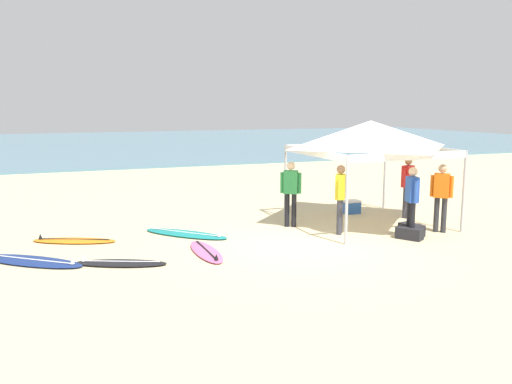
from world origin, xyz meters
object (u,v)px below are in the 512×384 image
object	(u,v)px
surfboard_orange	(74,240)
person_yellow	(340,194)
person_green	(291,189)
cooler_box	(351,207)
person_orange	(441,193)
person_red	(408,183)
surfboard_black	(120,263)
surfboard_pink	(206,252)
surfboard_teal	(186,234)
person_blue	(412,197)
gear_bag_by_pole	(409,233)
surfboard_navy	(32,261)
canopy_tent	(370,134)
gear_bag_near_tent	(411,230)

from	to	relation	value
surfboard_orange	person_yellow	xyz separation A→B (m)	(6.16, -1.55, 0.95)
person_green	cooler_box	distance (m)	2.68
surfboard_orange	person_orange	world-z (taller)	person_orange
person_red	cooler_box	distance (m)	1.76
surfboard_black	surfboard_pink	xyz separation A→B (m)	(1.83, 0.18, -0.00)
surfboard_teal	person_green	bearing A→B (deg)	-2.09
surfboard_teal	person_blue	world-z (taller)	person_blue
gear_bag_by_pole	person_green	bearing A→B (deg)	133.37
surfboard_navy	person_yellow	bearing A→B (deg)	-1.09
person_yellow	cooler_box	bearing A→B (deg)	52.41
surfboard_orange	surfboard_teal	bearing A→B (deg)	-6.61
surfboard_orange	surfboard_navy	world-z (taller)	same
surfboard_black	surfboard_navy	size ratio (longest dim) A/B	0.83
person_red	cooler_box	size ratio (longest dim) A/B	3.42
surfboard_pink	person_green	size ratio (longest dim) A/B	1.10
surfboard_orange	cooler_box	xyz separation A→B (m)	(7.75, 0.52, 0.16)
surfboard_navy	person_blue	size ratio (longest dim) A/B	1.33
cooler_box	canopy_tent	bearing A→B (deg)	-102.61
surfboard_navy	cooler_box	xyz separation A→B (m)	(8.62, 1.93, 0.16)
person_yellow	person_green	size ratio (longest dim) A/B	1.00
surfboard_pink	person_green	xyz separation A→B (m)	(2.75, 1.63, 0.95)
canopy_tent	gear_bag_by_pole	bearing A→B (deg)	-90.23
surfboard_black	person_red	world-z (taller)	person_red
canopy_tent	person_orange	size ratio (longest dim) A/B	2.02
person_blue	person_green	xyz separation A→B (m)	(-2.17, 2.13, 0.00)
gear_bag_near_tent	cooler_box	xyz separation A→B (m)	(0.02, 2.83, 0.06)
gear_bag_near_tent	person_orange	bearing A→B (deg)	0.97
surfboard_orange	gear_bag_near_tent	world-z (taller)	gear_bag_near_tent
surfboard_black	surfboard_orange	xyz separation A→B (m)	(-0.79, 2.21, -0.00)
person_green	person_red	xyz separation A→B (m)	(3.54, -0.15, 0.00)
surfboard_orange	gear_bag_by_pole	size ratio (longest dim) A/B	3.32
gear_bag_near_tent	person_yellow	bearing A→B (deg)	154.06
canopy_tent	surfboard_teal	distance (m)	5.43
surfboard_black	person_orange	world-z (taller)	person_orange
surfboard_teal	gear_bag_by_pole	xyz separation A→B (m)	(4.86, -2.31, 0.10)
person_blue	person_red	distance (m)	2.40
surfboard_teal	surfboard_orange	xyz separation A→B (m)	(-2.59, 0.30, 0.00)
surfboard_orange	person_yellow	size ratio (longest dim) A/B	1.17
person_yellow	gear_bag_near_tent	distance (m)	1.94
surfboard_black	person_blue	xyz separation A→B (m)	(6.74, -0.32, 0.95)
surfboard_orange	person_yellow	bearing A→B (deg)	-14.09
surfboard_pink	gear_bag_by_pole	size ratio (longest dim) A/B	3.12
person_orange	gear_bag_by_pole	bearing A→B (deg)	-164.75
surfboard_teal	cooler_box	distance (m)	5.23
surfboard_pink	person_yellow	distance (m)	3.71
gear_bag_near_tent	person_red	bearing A→B (deg)	56.44
surfboard_black	person_orange	distance (m)	7.87
canopy_tent	cooler_box	distance (m)	2.58
person_yellow	gear_bag_by_pole	xyz separation A→B (m)	(1.28, -1.06, -0.85)
surfboard_orange	cooler_box	bearing A→B (deg)	3.81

